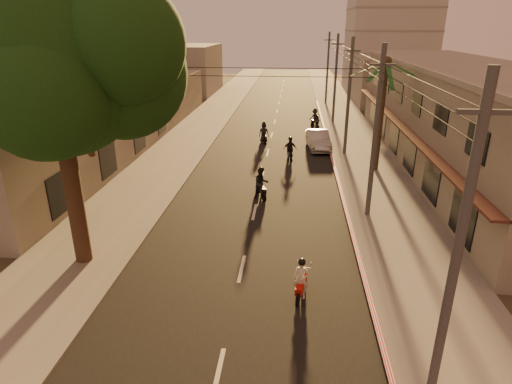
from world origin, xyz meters
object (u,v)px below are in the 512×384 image
scooter_red (301,280)px  scooter_mid_a (261,184)px  broadleaf_tree (64,62)px  parked_car (318,140)px  scooter_mid_b (290,150)px  scooter_far_b (315,118)px  scooter_far_a (264,133)px  palm_tree (386,68)px

scooter_red → scooter_mid_a: scooter_mid_a is taller
broadleaf_tree → parked_car: bearing=60.9°
scooter_red → parked_car: bearing=96.9°
broadleaf_tree → scooter_mid_b: size_ratio=6.40×
scooter_mid_b → scooter_mid_a: bearing=-110.6°
scooter_red → scooter_mid_b: bearing=103.5°
broadleaf_tree → scooter_red: 12.10m
scooter_mid_a → scooter_far_b: size_ratio=1.05×
scooter_mid_b → parked_car: scooter_mid_b is taller
scooter_mid_b → parked_car: size_ratio=0.40×
scooter_far_a → scooter_far_b: (4.75, 7.06, 0.01)m
scooter_mid_a → scooter_far_a: bearing=73.0°
scooter_far_b → scooter_mid_a: bearing=-74.9°
scooter_far_b → scooter_mid_b: bearing=-74.7°
palm_tree → scooter_far_b: palm_tree is taller
broadleaf_tree → scooter_red: bearing=-12.2°
palm_tree → scooter_mid_a: palm_tree is taller
palm_tree → scooter_mid_b: (-6.18, 2.08, -6.31)m
palm_tree → scooter_mid_b: 9.07m
broadleaf_tree → scooter_far_b: bearing=68.9°
scooter_far_a → parked_car: scooter_far_a is taller
scooter_mid_b → scooter_far_b: scooter_far_b is taller
scooter_far_a → scooter_mid_a: bearing=-97.2°
palm_tree → scooter_far_b: size_ratio=4.35×
palm_tree → scooter_far_a: (-8.55, 7.14, -6.30)m
scooter_mid_b → palm_tree: bearing=-27.7°
scooter_red → palm_tree: bearing=82.2°
scooter_mid_a → palm_tree: bearing=16.6°
scooter_mid_a → parked_car: (3.95, 11.38, -0.14)m
scooter_mid_a → scooter_far_b: 20.44m
broadleaf_tree → parked_car: broadleaf_tree is taller
scooter_mid_b → scooter_far_b: size_ratio=1.00×
scooter_far_a → scooter_far_b: scooter_far_a is taller
scooter_far_b → parked_car: scooter_far_b is taller
scooter_far_a → scooter_mid_b: bearing=-75.4°
scooter_mid_a → scooter_far_a: 13.01m
scooter_mid_b → scooter_far_a: (-2.38, 5.06, 0.01)m
broadleaf_tree → palm_tree: size_ratio=1.48×
scooter_red → scooter_mid_a: size_ratio=0.87×
scooter_mid_b → scooter_far_a: 5.59m
broadleaf_tree → scooter_far_b: size_ratio=6.43×
palm_tree → scooter_far_a: size_ratio=4.30×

